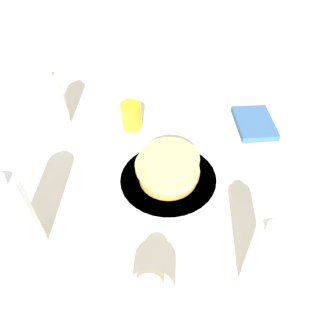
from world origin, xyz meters
The scene contains 9 objects.
ground_plane centered at (0.00, 0.00, 0.00)m, with size 4.00×4.00×0.00m, color silver.
plate centered at (0.00, -0.01, 0.01)m, with size 0.27×0.27×0.01m.
pancake_stack centered at (0.00, -0.01, 0.05)m, with size 0.16×0.16×0.07m.
juice_glass centered at (0.25, 0.03, 0.04)m, with size 0.06×0.06×0.08m.
cream_jug centered at (-0.32, 0.13, 0.05)m, with size 0.09×0.09×0.12m.
water_bottle_near centered at (0.33, 0.24, 0.08)m, with size 0.06×0.06×0.18m.
water_bottle_mid centered at (-0.08, 0.34, 0.10)m, with size 0.07×0.07×0.22m.
water_bottle_far centered at (-0.32, -0.09, 0.10)m, with size 0.06×0.06×0.20m.
napkin centered at (0.14, -0.33, 0.01)m, with size 0.18×0.14×0.02m.
Camera 1 is at (-0.54, 0.16, 0.65)m, focal length 35.00 mm.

